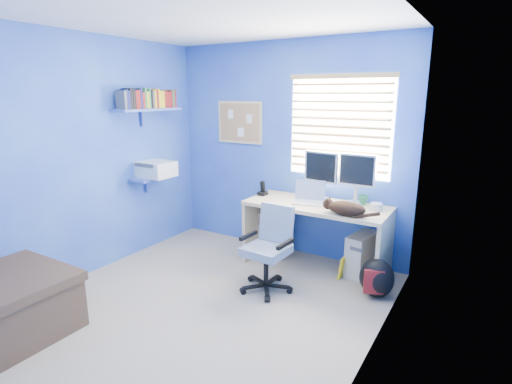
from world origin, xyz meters
The scene contains 23 objects.
floor centered at (0.00, 0.00, 0.00)m, with size 3.00×3.20×0.00m, color tan.
ceiling centered at (0.00, 0.00, 2.50)m, with size 3.00×3.20×0.00m, color white.
wall_back centered at (0.00, 1.60, 1.25)m, with size 3.00×0.01×2.50m, color blue.
wall_front centered at (0.00, -1.60, 1.25)m, with size 3.00×0.01×2.50m, color blue.
wall_left centered at (-1.50, 0.00, 1.25)m, with size 0.01×3.20×2.50m, color blue.
wall_right centered at (1.50, 0.00, 1.25)m, with size 0.01×3.20×2.50m, color blue.
desk centered at (0.55, 1.26, 0.37)m, with size 1.54×0.65×0.74m, color #CDB583.
laptop centered at (0.46, 1.24, 0.85)m, with size 0.33×0.26×0.22m, color silver.
monitor_left centered at (0.50, 1.47, 1.01)m, with size 0.40×0.12×0.54m, color silver.
monitor_right centered at (0.90, 1.50, 1.01)m, with size 0.40×0.12×0.54m, color silver.
phone centered at (-0.15, 1.29, 0.82)m, with size 0.09×0.11×0.17m, color black.
mug centered at (0.98, 1.49, 0.79)m, with size 0.10×0.09×0.10m, color #257544.
cd_spindle centered at (1.16, 1.36, 0.78)m, with size 0.13×0.13×0.07m, color silver.
cat centered at (0.96, 1.03, 0.81)m, with size 0.38×0.20×0.13m, color black.
tower_pc centered at (1.04, 1.37, 0.23)m, with size 0.19×0.44×0.45m, color beige.
drawer_boxes centered at (-0.02, 1.37, 0.27)m, with size 0.35×0.28×0.54m, color tan.
yellow_book centered at (0.90, 1.17, 0.12)m, with size 0.03×0.17×0.24m, color yellow.
backpack centered at (1.32, 0.95, 0.19)m, with size 0.33×0.25×0.39m, color black.
bed_corner centered at (-1.13, -1.15, 0.24)m, with size 1.02×0.72×0.49m, color #4D3727.
office_chair centered at (0.35, 0.56, 0.31)m, with size 0.51×0.51×0.83m.
window_blinds centered at (0.65, 1.57, 1.55)m, with size 1.15×0.05×1.10m.
corkboard centered at (-0.65, 1.58, 1.55)m, with size 0.64×0.02×0.52m.
wall_shelves centered at (-1.35, 0.75, 1.43)m, with size 0.42×0.90×1.05m.
Camera 1 is at (2.14, -2.64, 1.90)m, focal length 28.00 mm.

